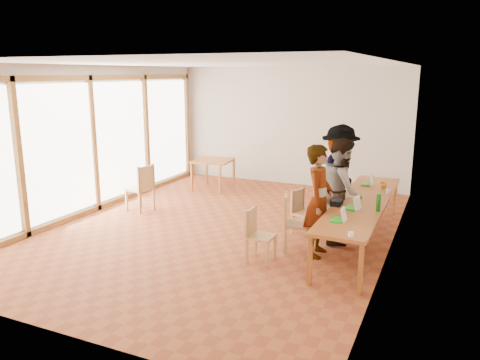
% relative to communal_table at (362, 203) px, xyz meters
% --- Properties ---
extents(ground, '(8.00, 8.00, 0.00)m').
position_rel_communal_table_xyz_m(ground, '(-2.50, -0.29, -0.70)').
color(ground, brown).
rests_on(ground, ground).
extents(wall_back, '(6.00, 0.10, 3.00)m').
position_rel_communal_table_xyz_m(wall_back, '(-2.50, 3.71, 0.80)').
color(wall_back, beige).
rests_on(wall_back, ground).
extents(wall_front, '(6.00, 0.10, 3.00)m').
position_rel_communal_table_xyz_m(wall_front, '(-2.50, -4.29, 0.80)').
color(wall_front, beige).
rests_on(wall_front, ground).
extents(wall_right, '(0.10, 8.00, 3.00)m').
position_rel_communal_table_xyz_m(wall_right, '(0.50, -0.29, 0.80)').
color(wall_right, beige).
rests_on(wall_right, ground).
extents(window_wall, '(0.10, 8.00, 3.00)m').
position_rel_communal_table_xyz_m(window_wall, '(-5.46, -0.29, 0.80)').
color(window_wall, white).
rests_on(window_wall, ground).
extents(ceiling, '(6.00, 8.00, 0.04)m').
position_rel_communal_table_xyz_m(ceiling, '(-2.50, -0.29, 2.32)').
color(ceiling, white).
rests_on(ceiling, wall_back).
extents(communal_table, '(0.80, 4.00, 0.75)m').
position_rel_communal_table_xyz_m(communal_table, '(0.00, 0.00, 0.00)').
color(communal_table, '#A96325').
rests_on(communal_table, ground).
extents(side_table, '(0.90, 0.90, 0.75)m').
position_rel_communal_table_xyz_m(side_table, '(-4.06, 2.34, -0.03)').
color(side_table, '#A96325').
rests_on(side_table, ground).
extents(chair_near, '(0.39, 0.39, 0.44)m').
position_rel_communal_table_xyz_m(chair_near, '(-1.34, -1.44, -0.19)').
color(chair_near, tan).
rests_on(chair_near, ground).
extents(chair_mid, '(0.55, 0.55, 0.49)m').
position_rel_communal_table_xyz_m(chair_mid, '(-0.98, -0.80, -0.13)').
color(chair_mid, tan).
rests_on(chair_mid, ground).
extents(chair_far, '(0.48, 0.48, 0.43)m').
position_rel_communal_table_xyz_m(chair_far, '(-1.07, 0.05, -0.21)').
color(chair_far, tan).
rests_on(chair_far, ground).
extents(chair_empty, '(0.57, 0.57, 0.50)m').
position_rel_communal_table_xyz_m(chair_empty, '(-0.79, 2.15, -0.13)').
color(chair_empty, tan).
rests_on(chair_empty, ground).
extents(chair_spare, '(0.54, 0.54, 0.53)m').
position_rel_communal_table_xyz_m(chair_spare, '(-4.50, 0.03, -0.10)').
color(chair_spare, tan).
rests_on(chair_spare, ground).
extents(person_near, '(0.44, 0.66, 1.78)m').
position_rel_communal_table_xyz_m(person_near, '(-0.53, -0.83, 0.19)').
color(person_near, gray).
rests_on(person_near, ground).
extents(person_mid, '(0.88, 1.02, 1.79)m').
position_rel_communal_table_xyz_m(person_mid, '(-0.35, -0.04, 0.19)').
color(person_mid, gray).
rests_on(person_mid, ground).
extents(person_far, '(0.81, 1.30, 1.93)m').
position_rel_communal_table_xyz_m(person_far, '(-0.58, 0.77, 0.26)').
color(person_far, gray).
rests_on(person_far, ground).
extents(laptop_near, '(0.21, 0.25, 0.20)m').
position_rel_communal_table_xyz_m(laptop_near, '(-0.09, -1.27, 0.10)').
color(laptop_near, green).
rests_on(laptop_near, communal_table).
extents(laptop_mid, '(0.26, 0.29, 0.21)m').
position_rel_communal_table_xyz_m(laptop_mid, '(-0.02, -0.58, 0.11)').
color(laptop_mid, green).
rests_on(laptop_mid, communal_table).
extents(laptop_far, '(0.21, 0.25, 0.21)m').
position_rel_communal_table_xyz_m(laptop_far, '(-0.09, 1.17, 0.10)').
color(laptop_far, green).
rests_on(laptop_far, communal_table).
extents(yellow_mug, '(0.15, 0.15, 0.09)m').
position_rel_communal_table_xyz_m(yellow_mug, '(0.20, 1.10, 0.09)').
color(yellow_mug, '#F6A723').
rests_on(yellow_mug, communal_table).
extents(green_bottle, '(0.07, 0.07, 0.28)m').
position_rel_communal_table_xyz_m(green_bottle, '(0.33, -0.55, 0.19)').
color(green_bottle, '#11721A').
rests_on(green_bottle, communal_table).
extents(clear_glass, '(0.07, 0.07, 0.09)m').
position_rel_communal_table_xyz_m(clear_glass, '(0.34, 0.65, 0.09)').
color(clear_glass, silver).
rests_on(clear_glass, communal_table).
extents(condiment_cup, '(0.08, 0.08, 0.06)m').
position_rel_communal_table_xyz_m(condiment_cup, '(0.18, -1.86, 0.08)').
color(condiment_cup, white).
rests_on(condiment_cup, communal_table).
extents(pink_phone, '(0.05, 0.10, 0.01)m').
position_rel_communal_table_xyz_m(pink_phone, '(-0.24, 0.09, 0.05)').
color(pink_phone, '#E6458B').
rests_on(pink_phone, communal_table).
extents(black_pouch, '(0.16, 0.26, 0.09)m').
position_rel_communal_table_xyz_m(black_pouch, '(-0.33, -0.46, 0.09)').
color(black_pouch, black).
rests_on(black_pouch, communal_table).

